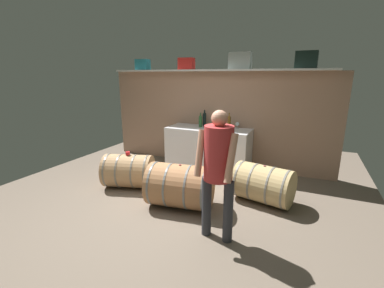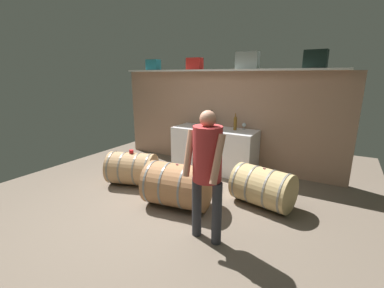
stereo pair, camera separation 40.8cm
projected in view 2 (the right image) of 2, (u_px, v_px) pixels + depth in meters
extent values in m
cube|color=#6A5C4E|center=(175.00, 197.00, 4.20)|extent=(6.03, 8.03, 0.02)
cube|color=#A17B63|center=(222.00, 120.00, 5.46)|extent=(4.83, 0.10, 1.96)
cube|color=silver|center=(221.00, 70.00, 5.08)|extent=(4.44, 0.40, 0.03)
cube|color=teal|center=(153.00, 65.00, 5.85)|extent=(0.30, 0.20, 0.23)
cube|color=red|center=(195.00, 64.00, 5.33)|extent=(0.32, 0.21, 0.23)
cube|color=gray|center=(247.00, 60.00, 4.78)|extent=(0.41, 0.19, 0.31)
cube|color=black|center=(316.00, 59.00, 4.23)|extent=(0.37, 0.22, 0.29)
cube|color=white|center=(214.00, 149.00, 5.28)|extent=(1.67, 0.65, 0.86)
cylinder|color=black|center=(212.00, 121.00, 5.40)|extent=(0.08, 0.08, 0.23)
sphere|color=black|center=(212.00, 114.00, 5.37)|extent=(0.07, 0.07, 0.07)
cylinder|color=black|center=(212.00, 112.00, 5.35)|extent=(0.03, 0.03, 0.08)
cylinder|color=#26542A|center=(207.00, 123.00, 5.29)|extent=(0.07, 0.07, 0.19)
sphere|color=#26542A|center=(207.00, 117.00, 5.26)|extent=(0.07, 0.07, 0.07)
cylinder|color=#26542A|center=(207.00, 115.00, 5.25)|extent=(0.02, 0.02, 0.08)
cylinder|color=brown|center=(235.00, 124.00, 5.01)|extent=(0.06, 0.06, 0.22)
sphere|color=brown|center=(235.00, 118.00, 4.98)|extent=(0.06, 0.06, 0.06)
cylinder|color=brown|center=(236.00, 116.00, 4.97)|extent=(0.02, 0.02, 0.08)
cylinder|color=white|center=(244.00, 129.00, 5.11)|extent=(0.08, 0.08, 0.00)
cylinder|color=white|center=(244.00, 128.00, 5.10)|extent=(0.01, 0.01, 0.06)
sphere|color=white|center=(244.00, 125.00, 5.09)|extent=(0.08, 0.08, 0.08)
sphere|color=maroon|center=(244.00, 125.00, 5.09)|extent=(0.05, 0.05, 0.05)
cylinder|color=tan|center=(132.00, 169.00, 4.61)|extent=(0.94, 0.78, 0.57)
cylinder|color=slate|center=(114.00, 167.00, 4.68)|extent=(0.20, 0.56, 0.58)
cylinder|color=slate|center=(125.00, 168.00, 4.63)|extent=(0.20, 0.56, 0.58)
cylinder|color=slate|center=(139.00, 169.00, 4.58)|extent=(0.20, 0.56, 0.58)
cylinder|color=slate|center=(150.00, 170.00, 4.54)|extent=(0.20, 0.56, 0.58)
cylinder|color=#944B3B|center=(131.00, 153.00, 4.53)|extent=(0.04, 0.04, 0.01)
cylinder|color=#A57249|center=(177.00, 185.00, 3.83)|extent=(1.00, 0.76, 0.63)
cylinder|color=slate|center=(154.00, 181.00, 3.97)|extent=(0.12, 0.64, 0.64)
cylinder|color=slate|center=(168.00, 184.00, 3.88)|extent=(0.12, 0.64, 0.64)
cylinder|color=slate|center=(187.00, 187.00, 3.77)|extent=(0.12, 0.64, 0.64)
cylinder|color=slate|center=(202.00, 189.00, 3.69)|extent=(0.12, 0.64, 0.64)
cylinder|color=#984143|center=(177.00, 164.00, 3.74)|extent=(0.04, 0.04, 0.01)
cylinder|color=tan|center=(263.00, 187.00, 3.85)|extent=(0.94, 0.73, 0.57)
cylinder|color=gray|center=(242.00, 181.00, 4.08)|extent=(0.15, 0.57, 0.58)
cylinder|color=gray|center=(255.00, 184.00, 3.93)|extent=(0.15, 0.57, 0.58)
cylinder|color=gray|center=(271.00, 190.00, 3.76)|extent=(0.15, 0.57, 0.58)
cylinder|color=gray|center=(286.00, 194.00, 3.62)|extent=(0.15, 0.57, 0.58)
cylinder|color=brown|center=(264.00, 168.00, 3.77)|extent=(0.04, 0.04, 0.01)
cylinder|color=red|center=(131.00, 151.00, 4.52)|extent=(0.08, 0.08, 0.05)
cylinder|color=#2E2F36|center=(197.00, 207.00, 3.10)|extent=(0.11, 0.11, 0.74)
cylinder|color=#2E2F36|center=(217.00, 214.00, 2.94)|extent=(0.11, 0.11, 0.74)
cylinder|color=#B83131|center=(207.00, 154.00, 2.85)|extent=(0.32, 0.32, 0.62)
sphere|color=tan|center=(208.00, 119.00, 2.75)|extent=(0.18, 0.18, 0.18)
cylinder|color=tan|center=(189.00, 153.00, 2.88)|extent=(0.10, 0.20, 0.52)
cylinder|color=tan|center=(218.00, 159.00, 2.67)|extent=(0.10, 0.25, 0.52)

